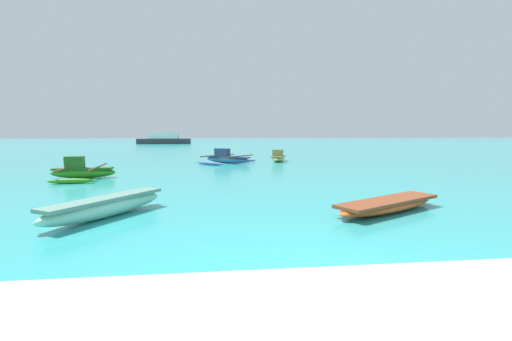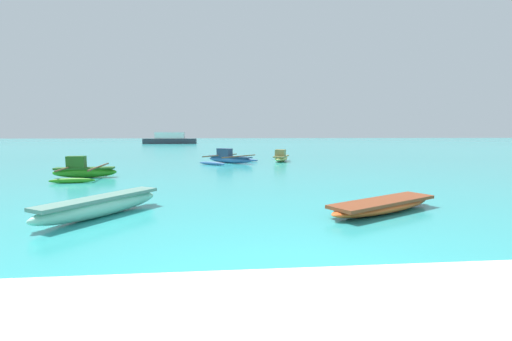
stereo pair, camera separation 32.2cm
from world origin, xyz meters
TOP-DOWN VIEW (x-y plane):
  - ground_plane at (0.00, 0.00)m, footprint 240.00×240.00m
  - moored_boat_0 at (-3.63, 4.73)m, footprint 2.26×3.11m
  - moored_boat_1 at (3.03, 19.42)m, footprint 1.48×2.35m
  - moored_boat_2 at (3.06, 4.50)m, footprint 3.45×2.36m
  - moored_boat_3 at (-6.83, 11.90)m, footprint 2.62×3.68m
  - moored_boat_4 at (-0.48, 18.60)m, footprint 3.88×4.06m
  - distant_ferry at (-10.34, 58.53)m, footprint 9.14×2.01m

SIDE VIEW (x-z plane):
  - ground_plane at x=0.00m, z-range 0.00..0.00m
  - moored_boat_2 at x=3.06m, z-range 0.02..0.32m
  - moored_boat_0 at x=-3.63m, z-range 0.03..0.49m
  - moored_boat_1 at x=3.03m, z-range -0.12..0.70m
  - moored_boat_4 at x=-0.48m, z-range -0.16..0.76m
  - moored_boat_3 at x=-6.83m, z-range -0.17..0.77m
  - distant_ferry at x=-10.34m, z-range -0.19..1.82m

